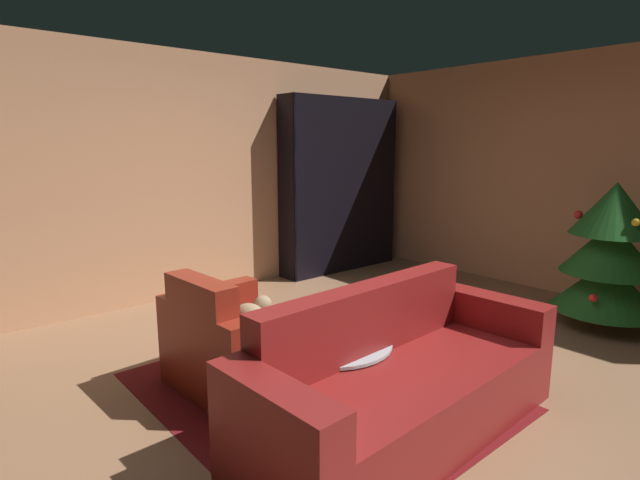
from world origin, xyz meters
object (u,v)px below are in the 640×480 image
bookshelf_unit (346,189)px  decorated_tree (610,254)px  armchair_red (238,346)px  bottle_on_table (360,331)px  book_stack_on_table (328,331)px  couch_red (399,385)px  coffee_table (331,346)px

bookshelf_unit → decorated_tree: bookshelf_unit is taller
armchair_red → bottle_on_table: (0.80, 0.38, 0.25)m
book_stack_on_table → decorated_tree: (0.63, 2.85, 0.21)m
couch_red → book_stack_on_table: couch_red is taller
bookshelf_unit → armchair_red: 3.64m
armchair_red → coffee_table: size_ratio=1.23×
bookshelf_unit → coffee_table: size_ratio=2.86×
coffee_table → book_stack_on_table: size_ratio=3.56×
couch_red → book_stack_on_table: 0.57m
bottle_on_table → decorated_tree: size_ratio=0.21×
armchair_red → bottle_on_table: bearing=25.6°
book_stack_on_table → bottle_on_table: bottle_on_table is taller
coffee_table → bottle_on_table: (0.21, 0.06, 0.14)m
decorated_tree → couch_red: bearing=-92.1°
armchair_red → book_stack_on_table: bearing=32.0°
bookshelf_unit → coffee_table: bearing=-45.1°
couch_red → bottle_on_table: (-0.28, -0.04, 0.26)m
decorated_tree → bookshelf_unit: bearing=-175.4°
couch_red → bottle_on_table: size_ratio=7.68×
bottle_on_table → decorated_tree: (0.38, 2.81, 0.14)m
coffee_table → decorated_tree: 2.94m
coffee_table → bottle_on_table: bearing=15.5°
bookshelf_unit → armchair_red: bearing=-55.6°
book_stack_on_table → bottle_on_table: (0.25, 0.04, 0.06)m
bookshelf_unit → book_stack_on_table: size_ratio=10.18×
armchair_red → bottle_on_table: size_ratio=3.50×
armchair_red → coffee_table: 0.69m
bookshelf_unit → couch_red: (3.09, -2.51, -0.79)m
armchair_red → couch_red: 1.16m
couch_red → bottle_on_table: 0.38m
coffee_table → book_stack_on_table: book_stack_on_table is taller
bookshelf_unit → couch_red: bearing=-39.1°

